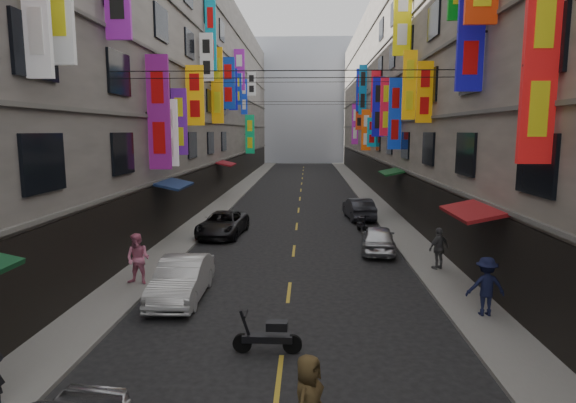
# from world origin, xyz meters

# --- Properties ---
(sidewalk_left) EXTENTS (2.00, 90.00, 0.12)m
(sidewalk_left) POSITION_xyz_m (-6.00, 42.00, 0.06)
(sidewalk_left) COLOR slate
(sidewalk_left) RESTS_ON ground
(sidewalk_right) EXTENTS (2.00, 90.00, 0.12)m
(sidewalk_right) POSITION_xyz_m (6.00, 42.00, 0.06)
(sidewalk_right) COLOR slate
(sidewalk_right) RESTS_ON ground
(building_row_left) EXTENTS (10.14, 90.00, 19.00)m
(building_row_left) POSITION_xyz_m (-11.99, 42.00, 9.49)
(building_row_left) COLOR gray
(building_row_left) RESTS_ON ground
(building_row_right) EXTENTS (10.14, 90.00, 19.00)m
(building_row_right) POSITION_xyz_m (11.99, 42.00, 9.49)
(building_row_right) COLOR #A6998B
(building_row_right) RESTS_ON ground
(haze_block) EXTENTS (18.00, 8.00, 22.00)m
(haze_block) POSITION_xyz_m (0.00, 92.00, 11.00)
(haze_block) COLOR silver
(haze_block) RESTS_ON ground
(shop_signage) EXTENTS (14.00, 55.00, 12.30)m
(shop_signage) POSITION_xyz_m (-0.13, 34.88, 9.04)
(shop_signage) COLOR #1040BB
(shop_signage) RESTS_ON ground
(street_awnings) EXTENTS (13.99, 35.20, 0.41)m
(street_awnings) POSITION_xyz_m (-1.26, 26.00, 3.00)
(street_awnings) COLOR #124524
(street_awnings) RESTS_ON ground
(overhead_cables) EXTENTS (14.00, 38.04, 1.24)m
(overhead_cables) POSITION_xyz_m (0.00, 30.00, 8.80)
(overhead_cables) COLOR black
(overhead_cables) RESTS_ON ground
(lane_markings) EXTENTS (0.12, 80.20, 0.01)m
(lane_markings) POSITION_xyz_m (0.00, 39.00, 0.00)
(lane_markings) COLOR gold
(lane_markings) RESTS_ON ground
(scooter_crossing) EXTENTS (1.80, 0.50, 1.14)m
(scooter_crossing) POSITION_xyz_m (-0.35, 13.23, 0.44)
(scooter_crossing) COLOR black
(scooter_crossing) RESTS_ON ground
(scooter_far_right) EXTENTS (0.58, 1.80, 1.14)m
(scooter_far_right) POSITION_xyz_m (3.74, 28.38, 0.44)
(scooter_far_right) COLOR black
(scooter_far_right) RESTS_ON ground
(car_left_mid) EXTENTS (1.56, 4.30, 1.41)m
(car_left_mid) POSITION_xyz_m (-3.64, 17.16, 0.71)
(car_left_mid) COLOR silver
(car_left_mid) RESTS_ON ground
(car_left_far) EXTENTS (2.54, 4.87, 1.31)m
(car_left_far) POSITION_xyz_m (-4.00, 27.24, 0.66)
(car_left_far) COLOR black
(car_left_far) RESTS_ON ground
(car_right_mid) EXTENTS (1.98, 4.03, 1.32)m
(car_right_mid) POSITION_xyz_m (4.00, 23.89, 0.66)
(car_right_mid) COLOR silver
(car_right_mid) RESTS_ON ground
(car_right_far) EXTENTS (1.89, 4.36, 1.40)m
(car_right_far) POSITION_xyz_m (4.00, 32.61, 0.70)
(car_right_far) COLOR #292B32
(car_right_far) RESTS_ON ground
(pedestrian_lfar) EXTENTS (1.01, 0.78, 1.89)m
(pedestrian_lfar) POSITION_xyz_m (-5.57, 18.38, 1.06)
(pedestrian_lfar) COLOR pink
(pedestrian_lfar) RESTS_ON sidewalk_left
(pedestrian_rnear) EXTENTS (1.19, 0.65, 1.82)m
(pedestrian_rnear) POSITION_xyz_m (6.10, 15.82, 1.03)
(pedestrian_rnear) COLOR #131735
(pedestrian_rnear) RESTS_ON sidewalk_right
(pedestrian_rfar) EXTENTS (1.16, 1.00, 1.72)m
(pedestrian_rfar) POSITION_xyz_m (6.01, 20.80, 0.98)
(pedestrian_rfar) COLOR #5C5C5E
(pedestrian_rfar) RESTS_ON sidewalk_right
(pedestrian_crossing) EXTENTS (0.86, 1.00, 1.72)m
(pedestrian_crossing) POSITION_xyz_m (0.68, 9.60, 0.86)
(pedestrian_crossing) COLOR #47361C
(pedestrian_crossing) RESTS_ON ground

